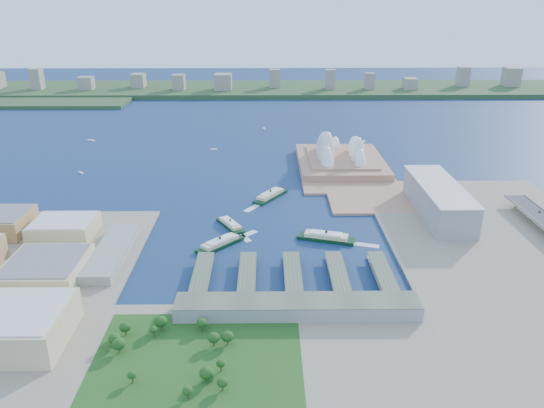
{
  "coord_description": "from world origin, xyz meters",
  "views": [
    {
      "loc": [
        -9.61,
        -507.14,
        245.92
      ],
      "look_at": [
        -3.56,
        74.06,
        18.0
      ],
      "focal_mm": 35.0,
      "sensor_mm": 36.0,
      "label": 1
    }
  ],
  "objects_px": {
    "ferry_c": "(220,242)",
    "car_c": "(540,212)",
    "ferry_b": "(270,194)",
    "toaster_building": "(438,200)",
    "opera_house": "(341,146)",
    "ferry_a": "(230,223)",
    "ferry_d": "(326,235)"
  },
  "relations": [
    {
      "from": "ferry_a",
      "to": "ferry_c",
      "type": "bearing_deg",
      "value": -128.15
    },
    {
      "from": "opera_house",
      "to": "ferry_a",
      "type": "xyz_separation_m",
      "value": [
        -156.65,
        -231.02,
        -27.3
      ]
    },
    {
      "from": "opera_house",
      "to": "ferry_b",
      "type": "bearing_deg",
      "value": -128.5
    },
    {
      "from": "ferry_b",
      "to": "ferry_d",
      "type": "xyz_separation_m",
      "value": [
        59.21,
        -129.8,
        0.04
      ]
    },
    {
      "from": "toaster_building",
      "to": "ferry_c",
      "type": "bearing_deg",
      "value": -162.16
    },
    {
      "from": "ferry_b",
      "to": "ferry_d",
      "type": "relative_size",
      "value": 0.99
    },
    {
      "from": "opera_house",
      "to": "ferry_b",
      "type": "xyz_separation_m",
      "value": [
        -109.87,
        -138.12,
        -26.23
      ]
    },
    {
      "from": "ferry_d",
      "to": "toaster_building",
      "type": "bearing_deg",
      "value": -47.43
    },
    {
      "from": "ferry_c",
      "to": "ferry_d",
      "type": "height_order",
      "value": "ferry_d"
    },
    {
      "from": "ferry_a",
      "to": "toaster_building",
      "type": "bearing_deg",
      "value": -22.67
    },
    {
      "from": "ferry_d",
      "to": "ferry_b",
      "type": "bearing_deg",
      "value": 41.32
    },
    {
      "from": "ferry_d",
      "to": "car_c",
      "type": "xyz_separation_m",
      "value": [
        249.66,
        40.13,
        9.7
      ]
    },
    {
      "from": "opera_house",
      "to": "ferry_a",
      "type": "relative_size",
      "value": 3.62
    },
    {
      "from": "ferry_a",
      "to": "ferry_d",
      "type": "distance_m",
      "value": 112.23
    },
    {
      "from": "ferry_a",
      "to": "car_c",
      "type": "distance_m",
      "value": 355.83
    },
    {
      "from": "ferry_a",
      "to": "car_c",
      "type": "relative_size",
      "value": 10.94
    },
    {
      "from": "opera_house",
      "to": "toaster_building",
      "type": "bearing_deg",
      "value": -65.77
    },
    {
      "from": "opera_house",
      "to": "ferry_d",
      "type": "bearing_deg",
      "value": -100.71
    },
    {
      "from": "ferry_a",
      "to": "ferry_c",
      "type": "relative_size",
      "value": 0.86
    },
    {
      "from": "ferry_a",
      "to": "ferry_d",
      "type": "height_order",
      "value": "ferry_d"
    },
    {
      "from": "ferry_c",
      "to": "car_c",
      "type": "distance_m",
      "value": 367.19
    },
    {
      "from": "ferry_b",
      "to": "toaster_building",
      "type": "bearing_deg",
      "value": 16.03
    },
    {
      "from": "ferry_a",
      "to": "ferry_b",
      "type": "relative_size",
      "value": 0.81
    },
    {
      "from": "opera_house",
      "to": "toaster_building",
      "type": "distance_m",
      "value": 219.62
    },
    {
      "from": "ferry_b",
      "to": "car_c",
      "type": "xyz_separation_m",
      "value": [
        308.87,
        -89.66,
        9.74
      ]
    },
    {
      "from": "opera_house",
      "to": "ferry_c",
      "type": "xyz_separation_m",
      "value": [
        -164.06,
        -281.78,
        -26.52
      ]
    },
    {
      "from": "opera_house",
      "to": "ferry_a",
      "type": "bearing_deg",
      "value": -124.14
    },
    {
      "from": "ferry_b",
      "to": "car_c",
      "type": "distance_m",
      "value": 321.77
    },
    {
      "from": "opera_house",
      "to": "car_c",
      "type": "distance_m",
      "value": 302.92
    },
    {
      "from": "toaster_building",
      "to": "car_c",
      "type": "height_order",
      "value": "toaster_building"
    },
    {
      "from": "toaster_building",
      "to": "ferry_d",
      "type": "bearing_deg",
      "value": -154.23
    },
    {
      "from": "ferry_c",
      "to": "car_c",
      "type": "xyz_separation_m",
      "value": [
        363.06,
        53.99,
        10.03
      ]
    }
  ]
}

